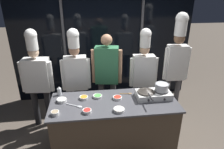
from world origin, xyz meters
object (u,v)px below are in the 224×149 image
at_px(prep_bowl_chili_flakes, 117,98).
at_px(prep_bowl_scallions, 98,96).
at_px(frying_pan, 146,91).
at_px(chef_line, 143,70).
at_px(serving_spoon_solid, 77,106).
at_px(prep_bowl_mushrooms, 55,113).
at_px(portable_stove, 153,95).
at_px(stock_pot, 162,87).
at_px(chef_pastry, 177,58).
at_px(serving_spoon_slotted, 128,94).
at_px(chef_head, 37,75).
at_px(chef_sous, 76,72).
at_px(prep_bowl_bell_pepper, 87,111).
at_px(person_guest, 107,71).
at_px(prep_bowl_bean_sprouts, 62,100).
at_px(prep_bowl_chicken, 119,110).
at_px(squeeze_bottle_clear, 59,91).
at_px(prep_bowl_carrots, 84,97).

distance_m(prep_bowl_chili_flakes, prep_bowl_scallions, 0.32).
relative_size(frying_pan, chef_line, 0.26).
bearing_deg(serving_spoon_solid, prep_bowl_mushrooms, -149.81).
distance_m(portable_stove, stock_pot, 0.18).
distance_m(stock_pot, chef_pastry, 0.94).
bearing_deg(serving_spoon_slotted, portable_stove, -24.08).
bearing_deg(serving_spoon_slotted, chef_head, 159.65).
relative_size(prep_bowl_mushrooms, prep_bowl_scallions, 0.80).
distance_m(frying_pan, chef_sous, 1.32).
xyz_separation_m(prep_bowl_bell_pepper, person_guest, (0.39, 1.03, 0.16)).
xyz_separation_m(prep_bowl_bean_sprouts, chef_line, (1.47, 0.67, 0.16)).
bearing_deg(serving_spoon_solid, frying_pan, 5.93).
xyz_separation_m(stock_pot, prep_bowl_chicken, (-0.73, -0.31, -0.15)).
bearing_deg(prep_bowl_chili_flakes, squeeze_bottle_clear, 165.16).
height_order(prep_bowl_bell_pepper, prep_bowl_bean_sprouts, same).
distance_m(prep_bowl_carrots, chef_line, 1.30).
bearing_deg(prep_bowl_bell_pepper, chef_sous, 100.34).
bearing_deg(prep_bowl_chicken, serving_spoon_solid, 162.02).
xyz_separation_m(portable_stove, person_guest, (-0.67, 0.74, 0.13)).
xyz_separation_m(frying_pan, serving_spoon_solid, (-1.07, -0.11, -0.13)).
height_order(prep_bowl_bell_pepper, chef_line, chef_line).
xyz_separation_m(portable_stove, chef_sous, (-1.24, 0.71, 0.16)).
relative_size(frying_pan, prep_bowl_mushrooms, 4.11).
height_order(chef_head, chef_sous, chef_head).
bearing_deg(prep_bowl_carrots, prep_bowl_mushrooms, -135.23).
xyz_separation_m(portable_stove, prep_bowl_bean_sprouts, (-1.44, 0.06, -0.03)).
relative_size(squeeze_bottle_clear, prep_bowl_bean_sprouts, 1.02).
relative_size(prep_bowl_scallions, chef_pastry, 0.07).
bearing_deg(prep_bowl_chicken, prep_bowl_chili_flakes, 85.24).
height_order(portable_stove, squeeze_bottle_clear, squeeze_bottle_clear).
bearing_deg(person_guest, prep_bowl_bell_pepper, 78.56).
distance_m(stock_pot, prep_bowl_mushrooms, 1.65).
bearing_deg(chef_sous, prep_bowl_bean_sprouts, 69.99).
height_order(stock_pot, squeeze_bottle_clear, stock_pot).
bearing_deg(serving_spoon_slotted, prep_bowl_bell_pepper, -145.91).
bearing_deg(chef_pastry, serving_spoon_solid, 28.11).
relative_size(prep_bowl_mushrooms, chef_head, 0.06).
distance_m(squeeze_bottle_clear, chef_line, 1.59).
xyz_separation_m(squeeze_bottle_clear, chef_pastry, (2.16, 0.46, 0.32)).
distance_m(prep_bowl_chili_flakes, prep_bowl_bell_pepper, 0.58).
distance_m(prep_bowl_chili_flakes, prep_bowl_chicken, 0.34).
relative_size(prep_bowl_bean_sprouts, serving_spoon_slotted, 0.74).
xyz_separation_m(prep_bowl_mushrooms, serving_spoon_solid, (0.30, 0.17, -0.03)).
distance_m(portable_stove, prep_bowl_chili_flakes, 0.58).
xyz_separation_m(prep_bowl_carrots, chef_head, (-0.83, 0.64, 0.16)).
distance_m(prep_bowl_mushrooms, chef_head, 1.13).
height_order(prep_bowl_chili_flakes, serving_spoon_slotted, prep_bowl_chili_flakes).
distance_m(prep_bowl_bell_pepper, chef_head, 1.36).
distance_m(prep_bowl_mushrooms, chef_line, 1.83).
xyz_separation_m(frying_pan, prep_bowl_bean_sprouts, (-1.31, 0.06, -0.11)).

